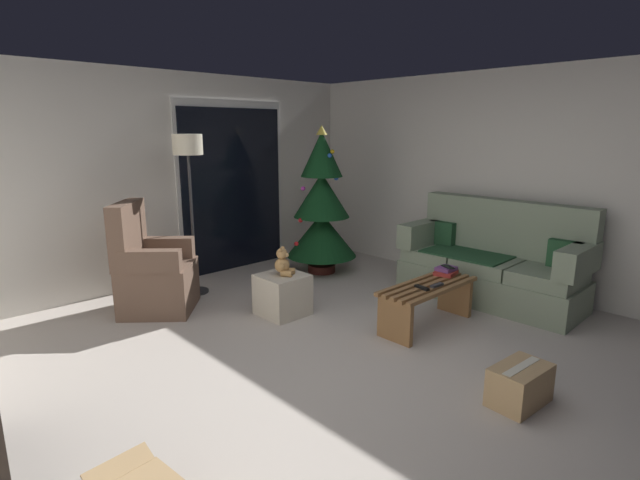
{
  "coord_description": "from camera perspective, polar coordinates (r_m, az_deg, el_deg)",
  "views": [
    {
      "loc": [
        -2.55,
        -2.41,
        1.83
      ],
      "look_at": [
        0.4,
        0.7,
        0.85
      ],
      "focal_mm": 27.13,
      "sensor_mm": 36.0,
      "label": 1
    }
  ],
  "objects": [
    {
      "name": "ground_plane",
      "position": [
        3.96,
        2.88,
        -14.7
      ],
      "size": [
        7.0,
        7.0,
        0.0
      ],
      "primitive_type": "plane",
      "color": "#BCB2A8"
    },
    {
      "name": "wall_back",
      "position": [
        6.06,
        -18.56,
        6.74
      ],
      "size": [
        5.72,
        0.12,
        2.5
      ],
      "primitive_type": "cube",
      "color": "silver",
      "rests_on": "ground"
    },
    {
      "name": "wall_right",
      "position": [
        5.95,
        22.53,
        6.33
      ],
      "size": [
        0.12,
        6.0,
        2.5
      ],
      "primitive_type": "cube",
      "color": "silver",
      "rests_on": "ground"
    },
    {
      "name": "patio_door_frame",
      "position": [
        6.49,
        -10.26,
        6.24
      ],
      "size": [
        1.6,
        0.02,
        2.2
      ],
      "primitive_type": "cube",
      "color": "silver",
      "rests_on": "ground"
    },
    {
      "name": "patio_door_glass",
      "position": [
        6.48,
        -10.15,
        5.79
      ],
      "size": [
        1.5,
        0.02,
        2.1
      ],
      "primitive_type": "cube",
      "color": "black",
      "rests_on": "ground"
    },
    {
      "name": "couch",
      "position": [
        5.61,
        19.66,
        -2.65
      ],
      "size": [
        0.81,
        1.95,
        1.08
      ],
      "color": "gray",
      "rests_on": "ground"
    },
    {
      "name": "coffee_table",
      "position": [
        4.7,
        12.56,
        -6.75
      ],
      "size": [
        1.1,
        0.4,
        0.42
      ],
      "color": "olive",
      "rests_on": "ground"
    },
    {
      "name": "remote_black",
      "position": [
        4.51,
        11.93,
        -5.52
      ],
      "size": [
        0.07,
        0.16,
        0.02
      ],
      "primitive_type": "cube",
      "rotation": [
        0.0,
        0.0,
        2.94
      ],
      "color": "black",
      "rests_on": "coffee_table"
    },
    {
      "name": "remote_graphite",
      "position": [
        4.61,
        13.62,
        -5.2
      ],
      "size": [
        0.16,
        0.05,
        0.02
      ],
      "primitive_type": "cube",
      "rotation": [
        0.0,
        0.0,
        4.65
      ],
      "color": "#333338",
      "rests_on": "coffee_table"
    },
    {
      "name": "book_stack",
      "position": [
        5.0,
        14.64,
        -3.56
      ],
      "size": [
        0.26,
        0.23,
        0.08
      ],
      "color": "#A32D28",
      "rests_on": "coffee_table"
    },
    {
      "name": "cell_phone",
      "position": [
        4.98,
        14.86,
        -3.08
      ],
      "size": [
        0.12,
        0.16,
        0.01
      ],
      "primitive_type": "cube",
      "rotation": [
        0.0,
        0.0,
        -0.41
      ],
      "color": "black",
      "rests_on": "book_stack"
    },
    {
      "name": "christmas_tree",
      "position": [
        6.2,
        0.19,
        3.7
      ],
      "size": [
        0.9,
        0.9,
        1.89
      ],
      "color": "#4C1E19",
      "rests_on": "ground"
    },
    {
      "name": "armchair",
      "position": [
        5.24,
        -19.13,
        -3.67
      ],
      "size": [
        0.97,
        0.97,
        1.13
      ],
      "color": "brown",
      "rests_on": "ground"
    },
    {
      "name": "floor_lamp",
      "position": [
        5.49,
        -15.25,
        9.06
      ],
      "size": [
        0.32,
        0.32,
        1.78
      ],
      "color": "#2D2D30",
      "rests_on": "ground"
    },
    {
      "name": "ottoman",
      "position": [
        4.91,
        -4.44,
        -6.43
      ],
      "size": [
        0.44,
        0.44,
        0.42
      ],
      "primitive_type": "cube",
      "color": "beige",
      "rests_on": "ground"
    },
    {
      "name": "teddy_bear_honey",
      "position": [
        4.81,
        -4.38,
        -2.75
      ],
      "size": [
        0.21,
        0.22,
        0.29
      ],
      "color": "tan",
      "rests_on": "ottoman"
    },
    {
      "name": "cardboard_box_taped_mid_floor",
      "position": [
        3.69,
        22.49,
        -15.5
      ],
      "size": [
        0.45,
        0.3,
        0.28
      ],
      "color": "tan",
      "rests_on": "ground"
    }
  ]
}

